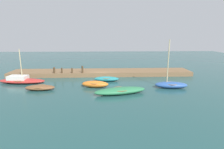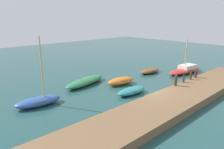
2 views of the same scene
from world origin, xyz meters
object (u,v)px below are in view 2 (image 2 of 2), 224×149
at_px(rowboat_teal, 132,91).
at_px(mooring_post_mid_east, 191,76).
at_px(mooring_post_mid_west, 184,79).
at_px(dinghy_orange, 121,81).
at_px(mooring_post_west, 176,80).
at_px(sailboat_red, 185,70).
at_px(motorboat_green, 85,81).
at_px(rowboat_brown, 150,71).
at_px(rowboat_blue, 38,101).
at_px(mooring_post_east, 196,74).

distance_m(rowboat_teal, mooring_post_mid_east, 6.99).
bearing_deg(mooring_post_mid_west, dinghy_orange, 124.69).
distance_m(rowboat_teal, mooring_post_mid_west, 5.64).
height_order(rowboat_teal, mooring_post_west, mooring_post_west).
xyz_separation_m(rowboat_teal, sailboat_red, (11.03, 0.54, 0.08)).
xyz_separation_m(mooring_post_west, mooring_post_mid_east, (3.00, 0.00, -0.12)).
relative_size(sailboat_red, dinghy_orange, 1.81).
relative_size(motorboat_green, mooring_post_mid_east, 7.37).
xyz_separation_m(sailboat_red, rowboat_brown, (-3.45, 3.06, -0.11)).
bearing_deg(rowboat_brown, mooring_post_mid_west, -111.39).
relative_size(sailboat_red, motorboat_green, 1.04).
distance_m(rowboat_blue, mooring_post_mid_west, 13.91).
height_order(sailboat_red, rowboat_brown, sailboat_red).
bearing_deg(rowboat_blue, dinghy_orange, 2.46).
bearing_deg(motorboat_green, mooring_post_west, -71.05).
distance_m(rowboat_blue, mooring_post_west, 12.55).
bearing_deg(sailboat_red, motorboat_green, 163.70).
height_order(rowboat_blue, mooring_post_east, rowboat_blue).
xyz_separation_m(rowboat_blue, mooring_post_west, (11.05, -5.90, 0.74)).
relative_size(sailboat_red, mooring_post_east, 7.11).
bearing_deg(rowboat_blue, rowboat_brown, 7.34).
relative_size(rowboat_teal, rowboat_brown, 1.01).
relative_size(rowboat_blue, dinghy_orange, 1.68).
height_order(sailboat_red, dinghy_orange, sailboat_red).
bearing_deg(rowboat_blue, mooring_post_mid_east, -16.06).
bearing_deg(mooring_post_mid_east, sailboat_red, 33.51).
bearing_deg(mooring_post_mid_east, motorboat_green, 135.25).
height_order(motorboat_green, mooring_post_east, mooring_post_east).
relative_size(mooring_post_west, mooring_post_mid_east, 1.29).
bearing_deg(mooring_post_east, mooring_post_mid_east, 180.00).
bearing_deg(mooring_post_west, motorboat_green, 121.99).
distance_m(sailboat_red, dinghy_orange, 9.89).
relative_size(dinghy_orange, mooring_post_east, 3.93).
relative_size(rowboat_teal, mooring_post_west, 3.32).
height_order(mooring_post_west, mooring_post_mid_west, mooring_post_west).
distance_m(rowboat_brown, mooring_post_mid_west, 6.63).
distance_m(dinghy_orange, rowboat_brown, 6.25).
bearing_deg(rowboat_teal, mooring_post_mid_west, -22.63).
relative_size(rowboat_brown, mooring_post_mid_east, 4.24).
height_order(rowboat_blue, sailboat_red, rowboat_blue).
xyz_separation_m(sailboat_red, motorboat_green, (-12.43, 4.81, -0.05)).
bearing_deg(mooring_post_mid_east, mooring_post_west, 180.00).
relative_size(rowboat_teal, dinghy_orange, 1.01).
relative_size(mooring_post_mid_west, mooring_post_mid_east, 0.96).
distance_m(rowboat_teal, motorboat_green, 5.53).
relative_size(rowboat_brown, mooring_post_west, 3.28).
relative_size(rowboat_blue, rowboat_brown, 1.68).
height_order(mooring_post_mid_east, mooring_post_east, mooring_post_east).
bearing_deg(sailboat_red, rowboat_brown, 143.29).
xyz_separation_m(rowboat_blue, mooring_post_mid_west, (12.58, -5.90, 0.60)).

